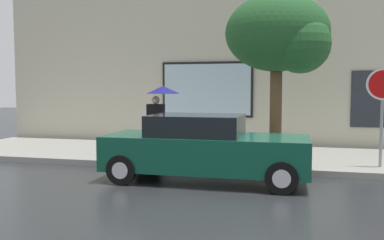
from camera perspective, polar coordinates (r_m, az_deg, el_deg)
ground_plane at (r=9.10m, az=9.72°, el=-8.62°), size 60.00×60.00×0.00m
sidewalk at (r=12.03m, az=10.80°, el=-5.11°), size 20.00×4.00×0.15m
building_facade at (r=14.44m, az=11.51°, el=10.01°), size 20.00×0.67×7.00m
parked_car at (r=9.16m, az=1.71°, el=-3.90°), size 4.41×1.82×1.46m
fire_hydrant at (r=11.22m, az=2.78°, el=-3.52°), size 0.30×0.44×0.72m
pedestrian_with_umbrella at (r=11.88m, az=-4.33°, el=2.67°), size 0.96×0.96×1.96m
street_tree at (r=10.80m, az=12.17°, el=11.16°), size 2.60×2.21×4.26m
stop_sign at (r=10.85m, az=24.65°, el=2.81°), size 0.76×0.10×2.36m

